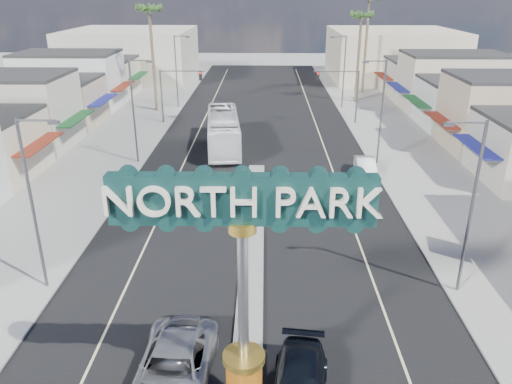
{
  "coord_description": "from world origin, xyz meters",
  "views": [
    {
      "loc": [
        0.68,
        -11.92,
        14.48
      ],
      "look_at": [
        0.24,
        12.19,
        4.56
      ],
      "focal_mm": 35.0,
      "sensor_mm": 36.0,
      "label": 1
    }
  ],
  "objects_px": {
    "streetlight_l_near": "(34,198)",
    "palm_right_mid": "(361,20)",
    "gateway_sign": "(243,273)",
    "palm_left_far": "(149,15)",
    "streetlight_r_mid": "(380,107)",
    "streetlight_r_far": "(343,68)",
    "suv_left": "(173,370)",
    "traffic_signal_left": "(177,86)",
    "streetlight_r_near": "(469,201)",
    "car_parked_right": "(365,167)",
    "streetlight_l_far": "(177,68)",
    "streetlight_l_mid": "(135,106)",
    "palm_right_far": "(369,4)",
    "city_bus": "(223,130)",
    "traffic_signal_right": "(342,86)"
  },
  "relations": [
    {
      "from": "streetlight_l_mid",
      "to": "streetlight_l_far",
      "type": "xyz_separation_m",
      "value": [
        0.0,
        22.0,
        0.0
      ]
    },
    {
      "from": "traffic_signal_right",
      "to": "gateway_sign",
      "type": "bearing_deg",
      "value": -102.33
    },
    {
      "from": "streetlight_r_far",
      "to": "city_bus",
      "type": "xyz_separation_m",
      "value": [
        -13.76,
        -17.33,
        -3.35
      ]
    },
    {
      "from": "streetlight_l_near",
      "to": "streetlight_r_near",
      "type": "relative_size",
      "value": 1.0
    },
    {
      "from": "gateway_sign",
      "to": "palm_left_far",
      "type": "distance_m",
      "value": 50.06
    },
    {
      "from": "gateway_sign",
      "to": "streetlight_r_far",
      "type": "relative_size",
      "value": 1.02
    },
    {
      "from": "streetlight_l_near",
      "to": "suv_left",
      "type": "relative_size",
      "value": 1.45
    },
    {
      "from": "streetlight_r_mid",
      "to": "palm_right_far",
      "type": "height_order",
      "value": "palm_right_far"
    },
    {
      "from": "streetlight_l_near",
      "to": "palm_right_mid",
      "type": "bearing_deg",
      "value": 63.01
    },
    {
      "from": "streetlight_l_mid",
      "to": "city_bus",
      "type": "height_order",
      "value": "streetlight_l_mid"
    },
    {
      "from": "streetlight_l_far",
      "to": "streetlight_r_far",
      "type": "distance_m",
      "value": 20.87
    },
    {
      "from": "streetlight_l_mid",
      "to": "suv_left",
      "type": "relative_size",
      "value": 1.45
    },
    {
      "from": "traffic_signal_right",
      "to": "car_parked_right",
      "type": "bearing_deg",
      "value": -90.63
    },
    {
      "from": "streetlight_r_near",
      "to": "streetlight_r_far",
      "type": "height_order",
      "value": "same"
    },
    {
      "from": "streetlight_r_far",
      "to": "streetlight_l_near",
      "type": "bearing_deg",
      "value": -116.42
    },
    {
      "from": "streetlight_l_far",
      "to": "palm_right_mid",
      "type": "relative_size",
      "value": 0.74
    },
    {
      "from": "palm_left_far",
      "to": "palm_right_far",
      "type": "xyz_separation_m",
      "value": [
        28.0,
        12.0,
        0.89
      ]
    },
    {
      "from": "traffic_signal_left",
      "to": "palm_left_far",
      "type": "distance_m",
      "value": 10.14
    },
    {
      "from": "streetlight_l_near",
      "to": "streetlight_l_far",
      "type": "xyz_separation_m",
      "value": [
        0.0,
        42.0,
        0.0
      ]
    },
    {
      "from": "gateway_sign",
      "to": "palm_right_far",
      "type": "distance_m",
      "value": 62.2
    },
    {
      "from": "gateway_sign",
      "to": "palm_left_far",
      "type": "xyz_separation_m",
      "value": [
        -13.0,
        48.02,
        5.57
      ]
    },
    {
      "from": "streetlight_r_mid",
      "to": "streetlight_r_far",
      "type": "xyz_separation_m",
      "value": [
        0.0,
        22.0,
        0.0
      ]
    },
    {
      "from": "palm_right_far",
      "to": "city_bus",
      "type": "xyz_separation_m",
      "value": [
        -18.33,
        -27.33,
        -10.67
      ]
    },
    {
      "from": "traffic_signal_left",
      "to": "streetlight_r_far",
      "type": "bearing_deg",
      "value": 22.2
    },
    {
      "from": "traffic_signal_right",
      "to": "city_bus",
      "type": "bearing_deg",
      "value": -143.29
    },
    {
      "from": "suv_left",
      "to": "car_parked_right",
      "type": "xyz_separation_m",
      "value": [
        11.77,
        23.92,
        -0.13
      ]
    },
    {
      "from": "gateway_sign",
      "to": "traffic_signal_left",
      "type": "height_order",
      "value": "gateway_sign"
    },
    {
      "from": "traffic_signal_left",
      "to": "streetlight_l_near",
      "type": "xyz_separation_m",
      "value": [
        -1.25,
        -33.99,
        0.79
      ]
    },
    {
      "from": "traffic_signal_right",
      "to": "streetlight_l_far",
      "type": "bearing_deg",
      "value": 157.8
    },
    {
      "from": "palm_right_far",
      "to": "suv_left",
      "type": "relative_size",
      "value": 2.28
    },
    {
      "from": "streetlight_l_mid",
      "to": "streetlight_r_near",
      "type": "distance_m",
      "value": 28.9
    },
    {
      "from": "streetlight_r_mid",
      "to": "palm_right_mid",
      "type": "bearing_deg",
      "value": 84.36
    },
    {
      "from": "traffic_signal_left",
      "to": "car_parked_right",
      "type": "height_order",
      "value": "traffic_signal_left"
    },
    {
      "from": "streetlight_l_near",
      "to": "streetlight_l_mid",
      "type": "xyz_separation_m",
      "value": [
        0.0,
        20.0,
        0.0
      ]
    },
    {
      "from": "palm_right_far",
      "to": "car_parked_right",
      "type": "distance_m",
      "value": 37.31
    },
    {
      "from": "streetlight_l_near",
      "to": "streetlight_l_mid",
      "type": "bearing_deg",
      "value": 90.0
    },
    {
      "from": "suv_left",
      "to": "palm_right_far",
      "type": "bearing_deg",
      "value": 75.47
    },
    {
      "from": "streetlight_l_far",
      "to": "palm_left_far",
      "type": "xyz_separation_m",
      "value": [
        -2.57,
        -2.0,
        6.43
      ]
    },
    {
      "from": "streetlight_l_far",
      "to": "palm_right_mid",
      "type": "distance_m",
      "value": 24.41
    },
    {
      "from": "traffic_signal_right",
      "to": "suv_left",
      "type": "height_order",
      "value": "traffic_signal_right"
    },
    {
      "from": "traffic_signal_left",
      "to": "streetlight_r_near",
      "type": "relative_size",
      "value": 0.67
    },
    {
      "from": "streetlight_l_mid",
      "to": "city_bus",
      "type": "distance_m",
      "value": 9.14
    },
    {
      "from": "city_bus",
      "to": "traffic_signal_left",
      "type": "bearing_deg",
      "value": 116.38
    },
    {
      "from": "streetlight_r_far",
      "to": "car_parked_right",
      "type": "xyz_separation_m",
      "value": [
        -1.43,
        -24.93,
        -4.34
      ]
    },
    {
      "from": "streetlight_r_mid",
      "to": "traffic_signal_left",
      "type": "bearing_deg",
      "value": 144.5
    },
    {
      "from": "streetlight_r_far",
      "to": "city_bus",
      "type": "distance_m",
      "value": 22.38
    },
    {
      "from": "traffic_signal_right",
      "to": "streetlight_l_far",
      "type": "distance_m",
      "value": 21.2
    },
    {
      "from": "suv_left",
      "to": "traffic_signal_left",
      "type": "bearing_deg",
      "value": 101.2
    },
    {
      "from": "palm_left_far",
      "to": "palm_right_mid",
      "type": "relative_size",
      "value": 1.08
    },
    {
      "from": "gateway_sign",
      "to": "streetlight_l_near",
      "type": "bearing_deg",
      "value": 142.45
    }
  ]
}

